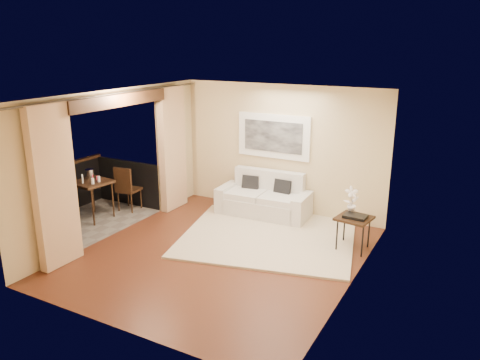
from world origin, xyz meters
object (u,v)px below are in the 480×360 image
Objects in this scene: balcony_chair_far at (126,186)px; ice_bucket at (90,174)px; bistro_table at (91,185)px; orchid at (352,200)px; side_table at (354,220)px; balcony_chair_near at (58,201)px; sofa at (265,200)px.

ice_bucket is at bearing 45.79° from balcony_chair_far.
balcony_chair_far is at bearing 66.05° from bistro_table.
orchid is 0.60× the size of bistro_table.
side_table is 5.52m from balcony_chair_near.
balcony_chair_near is 0.94m from ice_bucket.
bistro_table is (-4.99, -1.23, -0.12)m from orchid.
bistro_table is 4.04× the size of ice_bucket.
sofa is 3.08× the size of side_table.
balcony_chair_far is at bearing 70.75° from balcony_chair_near.
balcony_chair_near reaches higher than sofa.
ice_bucket is at bearing -167.76° from orchid.
orchid is at bearing 122.97° from side_table.
side_table is (2.10, -0.81, 0.22)m from sofa.
balcony_chair_far reaches higher than bistro_table.
sofa is 1.91× the size of balcony_chair_near.
side_table is 0.62× the size of balcony_chair_near.
balcony_chair_near reaches higher than balcony_chair_far.
ice_bucket is at bearing -169.81° from side_table.
bistro_table is 0.82× the size of balcony_chair_far.
sofa is at bearing 32.04° from bistro_table.
sofa is 4.09m from balcony_chair_near.
side_table is 4.82m from balcony_chair_far.
ice_bucket is (-3.15, -1.76, 0.58)m from sofa.
orchid is 2.44× the size of ice_bucket.
balcony_chair_far is (-4.69, -0.56, -0.28)m from orchid.
sofa is 3.56m from bistro_table.
balcony_chair_far is at bearing -175.33° from side_table.
side_table is 5.35m from ice_bucket.
balcony_chair_near is (-0.10, -0.77, -0.13)m from bistro_table.
sofa is 9.73× the size of ice_bucket.
orchid is at bearing 12.24° from ice_bucket.
ice_bucket is at bearing 89.28° from balcony_chair_near.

